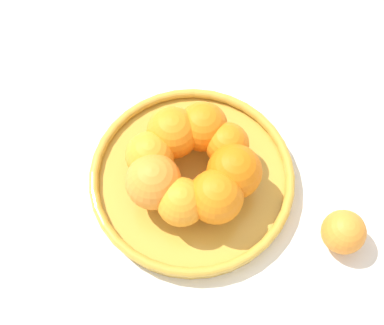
# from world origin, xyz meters

# --- Properties ---
(ground_plane) EXTENTS (4.00, 4.00, 0.00)m
(ground_plane) POSITION_xyz_m (0.00, 0.00, 0.00)
(ground_plane) COLOR white
(fruit_bowl) EXTENTS (0.32, 0.32, 0.03)m
(fruit_bowl) POSITION_xyz_m (0.00, 0.00, 0.02)
(fruit_bowl) COLOR gold
(fruit_bowl) RESTS_ON ground_plane
(orange_pile) EXTENTS (0.20, 0.20, 0.08)m
(orange_pile) POSITION_xyz_m (0.00, -0.00, 0.07)
(orange_pile) COLOR orange
(orange_pile) RESTS_ON fruit_bowl
(stray_orange) EXTENTS (0.07, 0.07, 0.07)m
(stray_orange) POSITION_xyz_m (0.13, 0.20, 0.03)
(stray_orange) COLOR orange
(stray_orange) RESTS_ON ground_plane
(drinking_glass) EXTENTS (0.07, 0.07, 0.12)m
(drinking_glass) POSITION_xyz_m (0.25, 0.11, 0.06)
(drinking_glass) COLOR silver
(drinking_glass) RESTS_ON ground_plane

